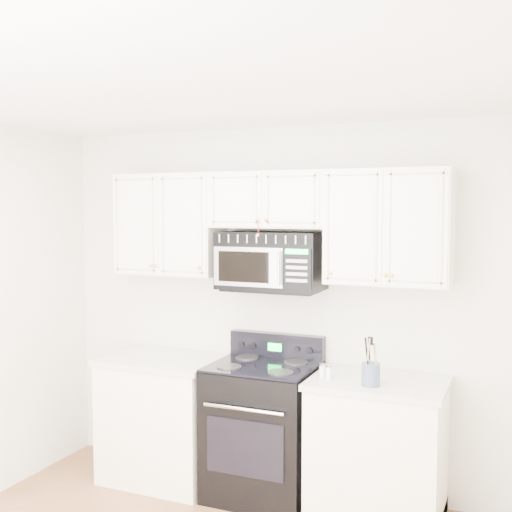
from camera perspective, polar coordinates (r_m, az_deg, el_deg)
The scene contains 9 objects.
room at distance 3.16m, azimuth -9.44°, elevation -8.92°, with size 3.51×3.51×2.61m.
base_cabinet_left at distance 4.98m, azimuth -8.11°, elevation -14.40°, with size 0.86×0.65×0.92m.
base_cabinet_right at distance 4.41m, azimuth 10.78°, elevation -16.94°, with size 0.86×0.65×0.92m.
range at distance 4.63m, azimuth 0.65°, elevation -15.07°, with size 0.71×0.65×1.11m.
upper_cabinets at distance 4.49m, azimuth 1.43°, elevation 3.20°, with size 2.44×0.37×0.75m.
microwave at distance 4.48m, azimuth 1.35°, elevation -0.41°, with size 0.73×0.41×0.40m.
utensil_crock at distance 4.09m, azimuth 10.17°, elevation -10.19°, with size 0.11×0.11×0.30m.
shaker_salt at distance 4.24m, azimuth 5.91°, elevation -10.08°, with size 0.04×0.04×0.09m.
shaker_pepper at distance 4.21m, azimuth 6.48°, elevation -10.20°, with size 0.04×0.04×0.09m.
Camera 1 is at (1.66, -2.59, 2.02)m, focal length 45.00 mm.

